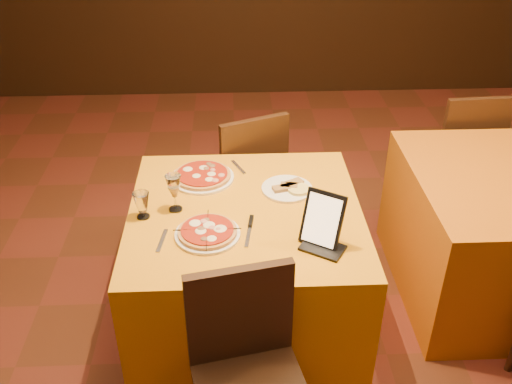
{
  "coord_description": "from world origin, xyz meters",
  "views": [
    {
      "loc": [
        -0.38,
        -1.99,
        2.26
      ],
      "look_at": [
        -0.28,
        0.23,
        0.86
      ],
      "focal_mm": 40.0,
      "sensor_mm": 36.0,
      "label": 1
    }
  ],
  "objects_px": {
    "chair_main_far": "(242,174)",
    "tablet": "(323,219)",
    "side_table": "(504,234)",
    "pizza_far": "(202,176)",
    "chair_side_far": "(456,150)",
    "water_glass": "(142,205)",
    "main_table": "(246,271)",
    "pizza_near": "(207,233)",
    "wine_glass": "(174,193)"
  },
  "relations": [
    {
      "from": "wine_glass",
      "to": "main_table",
      "type": "bearing_deg",
      "value": -2.58
    },
    {
      "from": "pizza_near",
      "to": "wine_glass",
      "type": "relative_size",
      "value": 1.53
    },
    {
      "from": "water_glass",
      "to": "side_table",
      "type": "bearing_deg",
      "value": 8.63
    },
    {
      "from": "side_table",
      "to": "tablet",
      "type": "height_order",
      "value": "tablet"
    },
    {
      "from": "side_table",
      "to": "water_glass",
      "type": "distance_m",
      "value": 1.99
    },
    {
      "from": "chair_side_far",
      "to": "pizza_near",
      "type": "distance_m",
      "value": 2.08
    },
    {
      "from": "chair_main_far",
      "to": "wine_glass",
      "type": "xyz_separation_m",
      "value": [
        -0.33,
        -0.82,
        0.39
      ]
    },
    {
      "from": "chair_side_far",
      "to": "pizza_far",
      "type": "bearing_deg",
      "value": 21.74
    },
    {
      "from": "chair_side_far",
      "to": "chair_main_far",
      "type": "bearing_deg",
      "value": 6.05
    },
    {
      "from": "chair_side_far",
      "to": "wine_glass",
      "type": "relative_size",
      "value": 4.79
    },
    {
      "from": "chair_main_far",
      "to": "tablet",
      "type": "xyz_separation_m",
      "value": [
        0.32,
        -1.1,
        0.41
      ]
    },
    {
      "from": "pizza_near",
      "to": "water_glass",
      "type": "bearing_deg",
      "value": 152.5
    },
    {
      "from": "pizza_near",
      "to": "wine_glass",
      "type": "distance_m",
      "value": 0.27
    },
    {
      "from": "pizza_near",
      "to": "wine_glass",
      "type": "xyz_separation_m",
      "value": [
        -0.16,
        0.21,
        0.08
      ]
    },
    {
      "from": "side_table",
      "to": "tablet",
      "type": "bearing_deg",
      "value": -155.27
    },
    {
      "from": "chair_side_far",
      "to": "water_glass",
      "type": "relative_size",
      "value": 7.0
    },
    {
      "from": "side_table",
      "to": "tablet",
      "type": "relative_size",
      "value": 4.51
    },
    {
      "from": "pizza_far",
      "to": "chair_side_far",
      "type": "bearing_deg",
      "value": 25.54
    },
    {
      "from": "main_table",
      "to": "chair_side_far",
      "type": "relative_size",
      "value": 1.21
    },
    {
      "from": "chair_main_far",
      "to": "pizza_far",
      "type": "xyz_separation_m",
      "value": [
        -0.21,
        -0.54,
        0.31
      ]
    },
    {
      "from": "chair_side_far",
      "to": "tablet",
      "type": "bearing_deg",
      "value": 46.47
    },
    {
      "from": "side_table",
      "to": "chair_main_far",
      "type": "height_order",
      "value": "chair_main_far"
    },
    {
      "from": "main_table",
      "to": "wine_glass",
      "type": "relative_size",
      "value": 5.79
    },
    {
      "from": "chair_side_far",
      "to": "main_table",
      "type": "bearing_deg",
      "value": 33.1
    },
    {
      "from": "main_table",
      "to": "pizza_far",
      "type": "xyz_separation_m",
      "value": [
        -0.21,
        0.29,
        0.39
      ]
    },
    {
      "from": "side_table",
      "to": "pizza_near",
      "type": "height_order",
      "value": "pizza_near"
    },
    {
      "from": "chair_side_far",
      "to": "wine_glass",
      "type": "xyz_separation_m",
      "value": [
        -1.77,
        -1.07,
        0.39
      ]
    },
    {
      "from": "side_table",
      "to": "wine_glass",
      "type": "bearing_deg",
      "value": -172.4
    },
    {
      "from": "chair_main_far",
      "to": "main_table",
      "type": "bearing_deg",
      "value": 67.55
    },
    {
      "from": "chair_side_far",
      "to": "water_glass",
      "type": "distance_m",
      "value": 2.25
    },
    {
      "from": "tablet",
      "to": "pizza_far",
      "type": "bearing_deg",
      "value": 165.62
    },
    {
      "from": "pizza_near",
      "to": "wine_glass",
      "type": "height_order",
      "value": "wine_glass"
    },
    {
      "from": "pizza_far",
      "to": "water_glass",
      "type": "bearing_deg",
      "value": -128.21
    },
    {
      "from": "pizza_near",
      "to": "pizza_far",
      "type": "xyz_separation_m",
      "value": [
        -0.04,
        0.49,
        -0.0
      ]
    },
    {
      "from": "wine_glass",
      "to": "chair_main_far",
      "type": "bearing_deg",
      "value": 68.12
    },
    {
      "from": "side_table",
      "to": "wine_glass",
      "type": "height_order",
      "value": "wine_glass"
    },
    {
      "from": "pizza_far",
      "to": "main_table",
      "type": "bearing_deg",
      "value": -53.95
    },
    {
      "from": "pizza_near",
      "to": "pizza_far",
      "type": "bearing_deg",
      "value": 94.68
    },
    {
      "from": "side_table",
      "to": "pizza_far",
      "type": "xyz_separation_m",
      "value": [
        -1.66,
        0.04,
        0.39
      ]
    },
    {
      "from": "chair_main_far",
      "to": "chair_side_far",
      "type": "bearing_deg",
      "value": 167.39
    },
    {
      "from": "wine_glass",
      "to": "pizza_far",
      "type": "bearing_deg",
      "value": 67.32
    },
    {
      "from": "pizza_near",
      "to": "tablet",
      "type": "bearing_deg",
      "value": -7.86
    },
    {
      "from": "pizza_near",
      "to": "pizza_far",
      "type": "relative_size",
      "value": 0.89
    },
    {
      "from": "chair_side_far",
      "to": "pizza_near",
      "type": "xyz_separation_m",
      "value": [
        -1.62,
        -1.28,
        0.31
      ]
    },
    {
      "from": "side_table",
      "to": "water_glass",
      "type": "relative_size",
      "value": 8.46
    },
    {
      "from": "main_table",
      "to": "pizza_far",
      "type": "height_order",
      "value": "pizza_far"
    },
    {
      "from": "side_table",
      "to": "water_glass",
      "type": "xyz_separation_m",
      "value": [
        -1.92,
        -0.29,
        0.44
      ]
    },
    {
      "from": "main_table",
      "to": "pizza_far",
      "type": "bearing_deg",
      "value": 126.05
    },
    {
      "from": "pizza_far",
      "to": "water_glass",
      "type": "relative_size",
      "value": 2.51
    },
    {
      "from": "main_table",
      "to": "pizza_near",
      "type": "distance_m",
      "value": 0.47
    }
  ]
}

